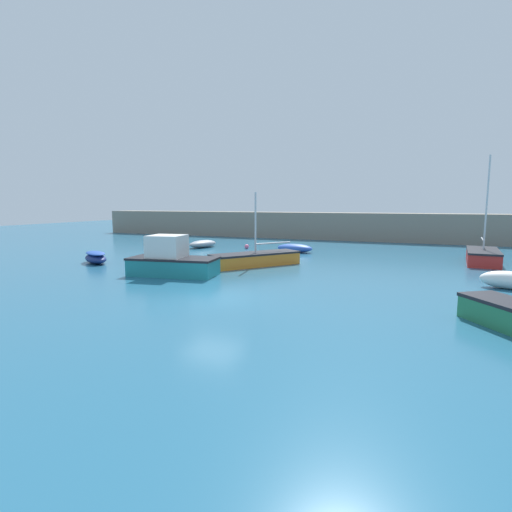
# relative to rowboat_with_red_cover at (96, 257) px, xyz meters

# --- Properties ---
(ground_plane) EXTENTS (120.00, 120.00, 0.20)m
(ground_plane) POSITION_rel_rowboat_with_red_cover_xyz_m (11.94, -5.65, -0.50)
(ground_plane) COLOR #235B7A
(harbor_breakwater) EXTENTS (61.13, 3.12, 2.95)m
(harbor_breakwater) POSITION_rel_rowboat_with_red_cover_xyz_m (11.94, 23.86, 1.08)
(harbor_breakwater) COLOR gray
(harbor_breakwater) RESTS_ON ground_plane
(rowboat_with_red_cover) EXTENTS (2.98, 2.47, 0.79)m
(rowboat_with_red_cover) POSITION_rel_rowboat_with_red_cover_xyz_m (0.00, 0.00, 0.00)
(rowboat_with_red_cover) COLOR navy
(rowboat_with_red_cover) RESTS_ON ground_plane
(open_tender_yellow) EXTENTS (2.10, 3.33, 0.67)m
(open_tender_yellow) POSITION_rel_rowboat_with_red_cover_xyz_m (1.89, 11.01, -0.06)
(open_tender_yellow) COLOR gray
(open_tender_yellow) RESTS_ON ground_plane
(sailboat_twin_hulled) EXTENTS (4.92, 5.85, 4.68)m
(sailboat_twin_hulled) POSITION_rel_rowboat_with_red_cover_xyz_m (10.34, 3.10, 0.05)
(sailboat_twin_hulled) COLOR orange
(sailboat_twin_hulled) RESTS_ON ground_plane
(dinghy_near_pier) EXTENTS (2.47, 1.38, 0.84)m
(dinghy_near_pier) POSITION_rel_rowboat_with_red_cover_xyz_m (23.97, 1.16, 0.02)
(dinghy_near_pier) COLOR white
(dinghy_near_pier) RESTS_ON ground_plane
(rowboat_white_midwater) EXTENTS (3.15, 1.70, 0.69)m
(rowboat_white_midwater) POSITION_rel_rowboat_with_red_cover_xyz_m (10.62, 10.82, -0.05)
(rowboat_white_midwater) COLOR #2D56B7
(rowboat_white_midwater) RESTS_ON ground_plane
(motorboat_grey_hull) EXTENTS (5.16, 2.81, 2.24)m
(motorboat_grey_hull) POSITION_rel_rowboat_with_red_cover_xyz_m (7.30, -1.84, 0.44)
(motorboat_grey_hull) COLOR teal
(motorboat_grey_hull) RESTS_ON ground_plane
(fishing_dinghy_green) EXTENTS (2.29, 1.11, 0.63)m
(fishing_dinghy_green) POSITION_rel_rowboat_with_red_cover_xyz_m (3.74, 3.71, -0.08)
(fishing_dinghy_green) COLOR yellow
(fishing_dinghy_green) RESTS_ON ground_plane
(sailboat_tall_mast) EXTENTS (2.29, 5.69, 7.11)m
(sailboat_tall_mast) POSITION_rel_rowboat_with_red_cover_xyz_m (24.02, 9.79, 0.10)
(sailboat_tall_mast) COLOR red
(sailboat_tall_mast) RESTS_ON ground_plane
(mooring_buoy_pink) EXTENTS (0.40, 0.40, 0.40)m
(mooring_buoy_pink) POSITION_rel_rowboat_with_red_cover_xyz_m (5.96, 11.64, -0.20)
(mooring_buoy_pink) COLOR #EA668C
(mooring_buoy_pink) RESTS_ON ground_plane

